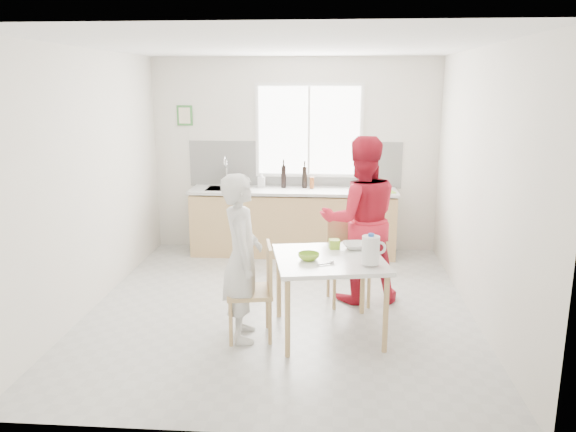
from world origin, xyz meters
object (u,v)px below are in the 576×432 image
object	(u,v)px
chair_left	(257,287)
wine_bottle_b	(305,177)
person_white	(242,258)
chair_far	(347,255)
person_red	(360,220)
bowl_white	(355,246)
wine_bottle_a	(284,176)
dining_table	(329,265)
milk_jug	(371,250)
bowl_green	(309,256)

from	to	relation	value
chair_left	wine_bottle_b	xyz separation A→B (m)	(0.31, 2.80, 0.57)
person_white	chair_far	bearing A→B (deg)	-54.74
chair_left	person_red	distance (m)	1.49
bowl_white	chair_far	bearing A→B (deg)	95.29
wine_bottle_a	chair_left	bearing A→B (deg)	-90.36
chair_left	bowl_white	xyz separation A→B (m)	(0.92, 0.42, 0.29)
bowl_white	wine_bottle_a	size ratio (longest dim) A/B	0.75
person_red	wine_bottle_a	size ratio (longest dim) A/B	5.66
person_red	bowl_white	size ratio (longest dim) A/B	7.59
wine_bottle_b	dining_table	bearing A→B (deg)	-82.33
dining_table	wine_bottle_a	bearing A→B (deg)	103.72
person_white	bowl_white	distance (m)	1.14
milk_jug	wine_bottle_b	distance (m)	2.99
chair_left	wine_bottle_b	distance (m)	2.88
bowl_green	wine_bottle_b	xyz separation A→B (m)	(-0.17, 2.77, 0.28)
bowl_white	wine_bottle_a	bearing A→B (deg)	110.83
chair_far	person_white	world-z (taller)	person_white
dining_table	person_red	xyz separation A→B (m)	(0.33, 0.91, 0.22)
person_red	wine_bottle_a	distance (m)	2.03
chair_far	wine_bottle_b	distance (m)	1.97
chair_far	person_white	distance (m)	1.45
dining_table	bowl_green	world-z (taller)	bowl_green
dining_table	bowl_green	bearing A→B (deg)	-155.67
person_red	bowl_green	bearing A→B (deg)	52.17
chair_far	bowl_green	world-z (taller)	chair_far
wine_bottle_a	wine_bottle_b	bearing A→B (deg)	1.68
dining_table	person_white	distance (m)	0.82
chair_far	person_red	bearing A→B (deg)	5.28
chair_left	chair_far	size ratio (longest dim) A/B	0.96
bowl_green	bowl_white	distance (m)	0.58
bowl_green	milk_jug	world-z (taller)	milk_jug
chair_left	wine_bottle_a	xyz separation A→B (m)	(0.02, 2.79, 0.58)
person_white	milk_jug	distance (m)	1.18
dining_table	chair_far	bearing A→B (deg)	77.21
wine_bottle_b	bowl_white	bearing A→B (deg)	-75.60
milk_jug	chair_left	bearing A→B (deg)	164.40
dining_table	chair_far	size ratio (longest dim) A/B	1.23
chair_far	wine_bottle_a	xyz separation A→B (m)	(-0.85, 1.80, 0.56)
bowl_white	milk_jug	bearing A→B (deg)	-77.10
person_white	wine_bottle_b	bearing A→B (deg)	-19.08
person_white	person_red	size ratio (longest dim) A/B	0.87
bowl_green	person_white	bearing A→B (deg)	-174.38
chair_left	wine_bottle_b	bearing A→B (deg)	163.41
dining_table	chair_left	bearing A→B (deg)	-169.70
person_red	milk_jug	world-z (taller)	person_red
chair_left	bowl_white	world-z (taller)	chair_left
wine_bottle_a	wine_bottle_b	xyz separation A→B (m)	(0.29, 0.01, -0.01)
chair_far	milk_jug	distance (m)	1.17
person_red	chair_left	bearing A→B (deg)	35.52
bowl_green	wine_bottle_b	bearing A→B (deg)	93.59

